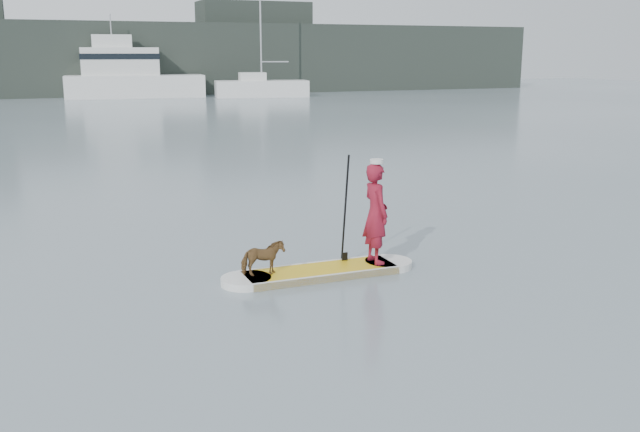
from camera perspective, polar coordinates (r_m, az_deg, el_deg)
name	(u,v)px	position (r m, az deg, el deg)	size (l,w,h in m)	color
ground	(161,286)	(11.47, -12.61, -5.45)	(140.00, 140.00, 0.00)	slate
paddleboard	(320,272)	(11.67, 0.00, -4.50)	(3.30, 0.81, 0.12)	gold
paddler	(376,214)	(11.82, 4.48, 0.20)	(0.61, 0.40, 1.67)	maroon
white_cap	(377,161)	(11.66, 4.56, 4.38)	(0.22, 0.22, 0.07)	silver
dog	(263,258)	(11.26, -4.61, -3.38)	(0.30, 0.67, 0.56)	brown
paddle	(345,222)	(11.92, 2.02, -0.45)	(0.10, 0.30, 2.00)	black
sailboat_e	(261,87)	(58.94, -4.75, 10.23)	(7.74, 3.63, 10.79)	silver
motor_yacht_a	(129,74)	(59.79, -15.07, 10.88)	(11.02, 4.33, 6.45)	silver
shore_mass	(48,59)	(63.80, -20.96, 11.65)	(90.00, 6.00, 6.00)	#202924
shore_building_east	(254,47)	(67.70, -5.26, 13.31)	(10.00, 4.00, 8.00)	#202924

